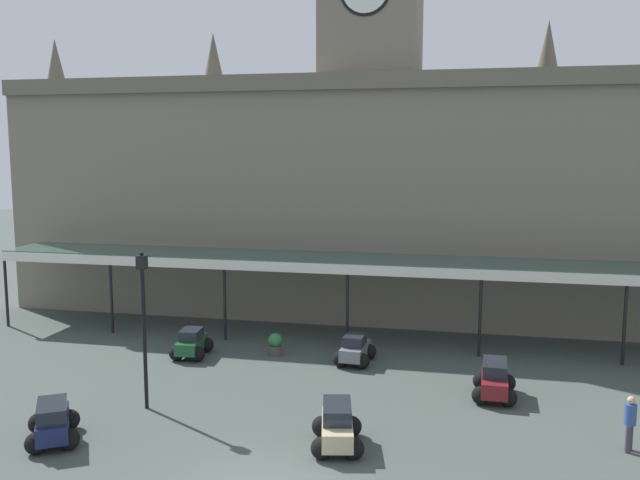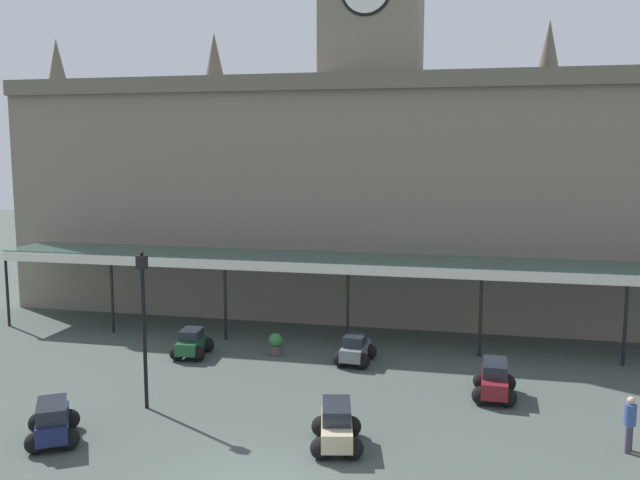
{
  "view_description": "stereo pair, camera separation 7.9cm",
  "coord_description": "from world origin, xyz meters",
  "px_view_note": "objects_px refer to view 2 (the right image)",
  "views": [
    {
      "loc": [
        5.22,
        -15.79,
        8.8
      ],
      "look_at": [
        0.0,
        7.75,
        5.55
      ],
      "focal_mm": 38.58,
      "sensor_mm": 36.0,
      "label": 1
    },
    {
      "loc": [
        5.3,
        -15.77,
        8.8
      ],
      "look_at": [
        0.0,
        7.75,
        5.55
      ],
      "focal_mm": 38.58,
      "sensor_mm": 36.0,
      "label": 2
    }
  ],
  "objects_px": {
    "pedestrian_crossing_forecourt": "(630,422)",
    "planter_near_kerb": "(276,344)",
    "car_green_sedan": "(192,345)",
    "car_grey_sedan": "(355,351)",
    "car_navy_estate": "(53,423)",
    "victorian_lamppost": "(144,313)",
    "car_beige_estate": "(337,428)",
    "car_maroon_estate": "(494,382)"
  },
  "relations": [
    {
      "from": "car_maroon_estate",
      "to": "victorian_lamppost",
      "type": "bearing_deg",
      "value": -162.61
    },
    {
      "from": "pedestrian_crossing_forecourt",
      "to": "planter_near_kerb",
      "type": "xyz_separation_m",
      "value": [
        -12.7,
        6.8,
        -0.42
      ]
    },
    {
      "from": "pedestrian_crossing_forecourt",
      "to": "victorian_lamppost",
      "type": "relative_size",
      "value": 0.31
    },
    {
      "from": "car_grey_sedan",
      "to": "victorian_lamppost",
      "type": "xyz_separation_m",
      "value": [
        -6.09,
        -6.43,
        2.81
      ]
    },
    {
      "from": "car_grey_sedan",
      "to": "car_maroon_estate",
      "type": "bearing_deg",
      "value": -27.14
    },
    {
      "from": "car_navy_estate",
      "to": "victorian_lamppost",
      "type": "relative_size",
      "value": 0.45
    },
    {
      "from": "car_maroon_estate",
      "to": "planter_near_kerb",
      "type": "distance_m",
      "value": 9.52
    },
    {
      "from": "pedestrian_crossing_forecourt",
      "to": "victorian_lamppost",
      "type": "height_order",
      "value": "victorian_lamppost"
    },
    {
      "from": "car_beige_estate",
      "to": "car_grey_sedan",
      "type": "xyz_separation_m",
      "value": [
        -0.82,
        8.01,
        -0.06
      ]
    },
    {
      "from": "car_green_sedan",
      "to": "car_navy_estate",
      "type": "bearing_deg",
      "value": -94.32
    },
    {
      "from": "pedestrian_crossing_forecourt",
      "to": "car_grey_sedan",
      "type": "bearing_deg",
      "value": 144.83
    },
    {
      "from": "car_maroon_estate",
      "to": "pedestrian_crossing_forecourt",
      "type": "bearing_deg",
      "value": -44.68
    },
    {
      "from": "car_green_sedan",
      "to": "pedestrian_crossing_forecourt",
      "type": "bearing_deg",
      "value": -20.01
    },
    {
      "from": "car_navy_estate",
      "to": "car_grey_sedan",
      "type": "distance_m",
      "value": 12.18
    },
    {
      "from": "car_grey_sedan",
      "to": "victorian_lamppost",
      "type": "bearing_deg",
      "value": -133.43
    },
    {
      "from": "car_green_sedan",
      "to": "pedestrian_crossing_forecourt",
      "type": "distance_m",
      "value": 17.15
    },
    {
      "from": "car_maroon_estate",
      "to": "pedestrian_crossing_forecourt",
      "type": "height_order",
      "value": "pedestrian_crossing_forecourt"
    },
    {
      "from": "pedestrian_crossing_forecourt",
      "to": "planter_near_kerb",
      "type": "height_order",
      "value": "pedestrian_crossing_forecourt"
    },
    {
      "from": "pedestrian_crossing_forecourt",
      "to": "planter_near_kerb",
      "type": "relative_size",
      "value": 1.74
    },
    {
      "from": "car_navy_estate",
      "to": "planter_near_kerb",
      "type": "distance_m",
      "value": 10.66
    },
    {
      "from": "car_maroon_estate",
      "to": "car_beige_estate",
      "type": "height_order",
      "value": "same"
    },
    {
      "from": "victorian_lamppost",
      "to": "planter_near_kerb",
      "type": "xyz_separation_m",
      "value": [
        2.58,
        6.76,
        -2.83
      ]
    },
    {
      "from": "car_grey_sedan",
      "to": "car_beige_estate",
      "type": "bearing_deg",
      "value": -84.18
    },
    {
      "from": "car_green_sedan",
      "to": "planter_near_kerb",
      "type": "bearing_deg",
      "value": 15.27
    },
    {
      "from": "car_grey_sedan",
      "to": "pedestrian_crossing_forecourt",
      "type": "bearing_deg",
      "value": -35.17
    },
    {
      "from": "planter_near_kerb",
      "to": "car_green_sedan",
      "type": "bearing_deg",
      "value": -164.73
    },
    {
      "from": "car_beige_estate",
      "to": "pedestrian_crossing_forecourt",
      "type": "height_order",
      "value": "pedestrian_crossing_forecourt"
    },
    {
      "from": "car_maroon_estate",
      "to": "car_green_sedan",
      "type": "bearing_deg",
      "value": 169.93
    },
    {
      "from": "car_green_sedan",
      "to": "car_grey_sedan",
      "type": "distance_m",
      "value": 6.95
    },
    {
      "from": "car_grey_sedan",
      "to": "planter_near_kerb",
      "type": "bearing_deg",
      "value": 174.7
    },
    {
      "from": "pedestrian_crossing_forecourt",
      "to": "victorian_lamppost",
      "type": "xyz_separation_m",
      "value": [
        -15.28,
        0.04,
        2.41
      ]
    },
    {
      "from": "victorian_lamppost",
      "to": "planter_near_kerb",
      "type": "bearing_deg",
      "value": 69.08
    },
    {
      "from": "car_beige_estate",
      "to": "pedestrian_crossing_forecourt",
      "type": "bearing_deg",
      "value": 10.35
    },
    {
      "from": "car_maroon_estate",
      "to": "car_grey_sedan",
      "type": "height_order",
      "value": "car_maroon_estate"
    },
    {
      "from": "car_green_sedan",
      "to": "car_grey_sedan",
      "type": "relative_size",
      "value": 1.01
    },
    {
      "from": "car_maroon_estate",
      "to": "car_navy_estate",
      "type": "relative_size",
      "value": 0.93
    },
    {
      "from": "car_navy_estate",
      "to": "victorian_lamppost",
      "type": "distance_m",
      "value": 4.4
    },
    {
      "from": "car_navy_estate",
      "to": "car_grey_sedan",
      "type": "xyz_separation_m",
      "value": [
        7.6,
        9.52,
        -0.06
      ]
    },
    {
      "from": "car_maroon_estate",
      "to": "car_navy_estate",
      "type": "height_order",
      "value": "same"
    },
    {
      "from": "car_navy_estate",
      "to": "planter_near_kerb",
      "type": "relative_size",
      "value": 2.53
    },
    {
      "from": "car_beige_estate",
      "to": "victorian_lamppost",
      "type": "distance_m",
      "value": 7.6
    },
    {
      "from": "car_maroon_estate",
      "to": "car_beige_estate",
      "type": "relative_size",
      "value": 0.95
    }
  ]
}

